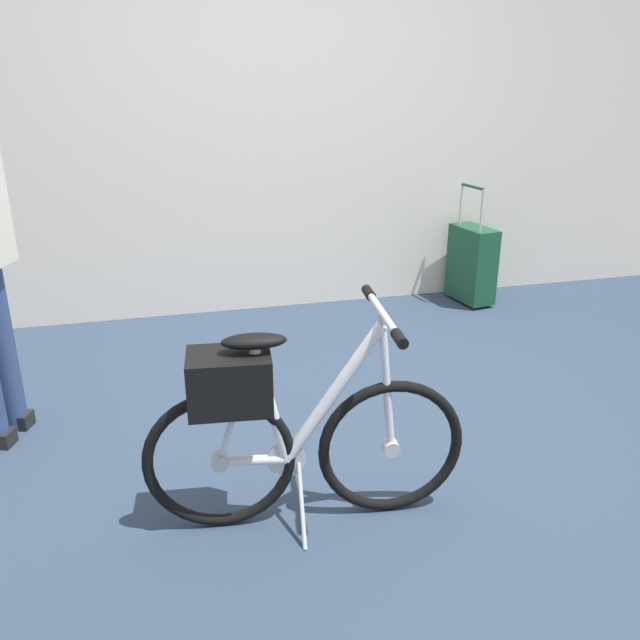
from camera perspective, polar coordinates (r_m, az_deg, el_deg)
ground_plane at (r=2.96m, az=3.39°, el=-11.00°), size 6.08×6.08×0.00m
back_wall at (r=4.42m, az=-4.28°, el=18.02°), size 6.08×0.10×2.68m
folding_bike_foreground at (r=2.34m, az=-3.00°, el=-9.18°), size 1.15×0.53×0.82m
rolling_suitcase at (r=4.75m, az=12.98°, el=4.78°), size 0.24×0.39×0.83m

